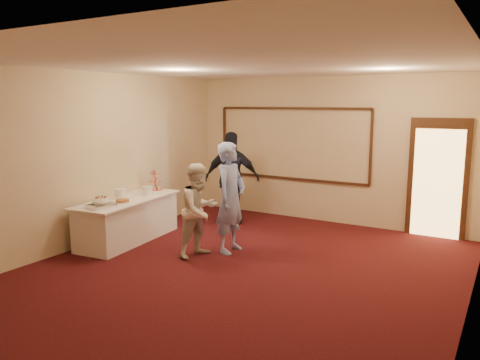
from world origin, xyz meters
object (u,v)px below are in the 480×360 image
(plate_stack_a, at_px, (121,194))
(woman, at_px, (199,210))
(pavlova_tray, at_px, (101,203))
(plate_stack_b, at_px, (148,191))
(man, at_px, (231,198))
(cupcake_stand, at_px, (155,182))
(guest, at_px, (232,179))
(buffet_table, at_px, (128,219))
(tart, at_px, (122,201))

(plate_stack_a, relative_size, woman, 0.14)
(pavlova_tray, relative_size, plate_stack_b, 2.42)
(plate_stack_a, relative_size, man, 0.11)
(woman, bearing_deg, cupcake_stand, 71.80)
(guest, bearing_deg, man, 99.34)
(buffet_table, relative_size, plate_stack_a, 10.72)
(guest, bearing_deg, pavlova_tray, 50.61)
(buffet_table, relative_size, guest, 1.19)
(buffet_table, relative_size, woman, 1.48)
(buffet_table, distance_m, plate_stack_a, 0.49)
(tart, relative_size, guest, 0.14)
(buffet_table, distance_m, guest, 2.26)
(pavlova_tray, bearing_deg, guest, 72.16)
(plate_stack_a, bearing_deg, cupcake_stand, 92.01)
(buffet_table, height_order, pavlova_tray, pavlova_tray)
(man, bearing_deg, plate_stack_a, 101.12)
(cupcake_stand, height_order, guest, guest)
(buffet_table, height_order, cupcake_stand, cupcake_stand)
(buffet_table, height_order, guest, guest)
(buffet_table, height_order, man, man)
(cupcake_stand, distance_m, plate_stack_b, 0.56)
(pavlova_tray, distance_m, man, 2.13)
(woman, relative_size, guest, 0.80)
(cupcake_stand, relative_size, man, 0.23)
(tart, distance_m, guest, 2.39)
(woman, bearing_deg, tart, 109.91)
(pavlova_tray, distance_m, cupcake_stand, 1.70)
(woman, distance_m, guest, 2.09)
(pavlova_tray, relative_size, woman, 0.33)
(plate_stack_a, bearing_deg, man, 12.32)
(plate_stack_a, height_order, man, man)
(cupcake_stand, bearing_deg, pavlova_tray, -80.15)
(woman, bearing_deg, guest, 27.62)
(plate_stack_a, bearing_deg, plate_stack_b, 65.60)
(buffet_table, xyz_separation_m, plate_stack_b, (0.10, 0.43, 0.47))
(guest, bearing_deg, plate_stack_b, 37.52)
(man, bearing_deg, buffet_table, 100.63)
(cupcake_stand, distance_m, tart, 1.26)
(plate_stack_a, height_order, tart, plate_stack_a)
(buffet_table, xyz_separation_m, tart, (0.16, -0.28, 0.41))
(pavlova_tray, xyz_separation_m, plate_stack_a, (-0.26, 0.70, 0.01))
(buffet_table, xyz_separation_m, pavlova_tray, (0.14, -0.75, 0.45))
(cupcake_stand, xyz_separation_m, tart, (0.31, -1.21, -0.13))
(pavlova_tray, relative_size, tart, 1.88)
(man, relative_size, woman, 1.21)
(tart, bearing_deg, guest, 69.18)
(woman, height_order, guest, guest)
(pavlova_tray, bearing_deg, cupcake_stand, 99.85)
(man, distance_m, guest, 1.80)
(pavlova_tray, bearing_deg, plate_stack_a, 110.06)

